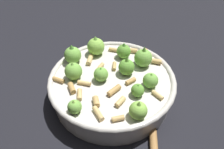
{
  "coord_description": "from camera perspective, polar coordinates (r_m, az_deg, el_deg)",
  "views": [
    {
      "loc": [
        0.18,
        -0.3,
        0.38
      ],
      "look_at": [
        0.0,
        0.0,
        0.07
      ],
      "focal_mm": 33.06,
      "sensor_mm": 36.0,
      "label": 1
    }
  ],
  "objects": [
    {
      "name": "wooden_spoon",
      "position": [
        0.44,
        11.39,
        -17.87
      ],
      "size": [
        0.13,
        0.23,
        0.02
      ],
      "color": "#9E703D",
      "rests_on": "ground"
    },
    {
      "name": "ground_plane",
      "position": [
        0.52,
        0.0,
        -5.45
      ],
      "size": [
        2.4,
        2.4,
        0.0
      ],
      "primitive_type": "plane",
      "color": "black"
    },
    {
      "name": "cooking_pan",
      "position": [
        0.5,
        -0.07,
        -2.25
      ],
      "size": [
        0.3,
        0.3,
        0.11
      ],
      "color": "beige",
      "rests_on": "ground"
    }
  ]
}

